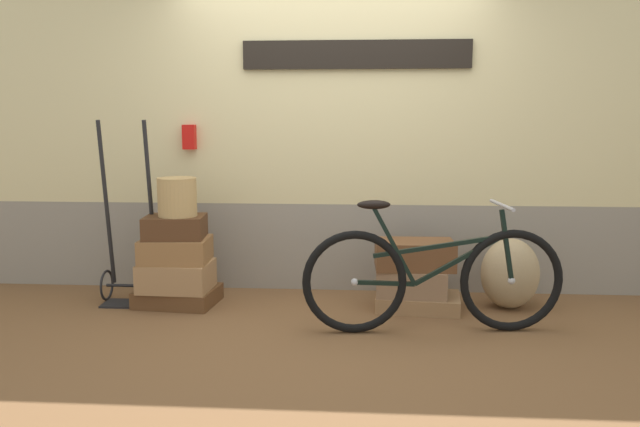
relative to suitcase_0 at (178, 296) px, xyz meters
The scene contains 13 objects.
ground 1.20m from the suitcase_0, 12.50° to the right, with size 10.14×5.20×0.06m, color brown.
station_building 1.84m from the suitcase_0, 26.48° to the left, with size 8.14×0.74×2.67m.
suitcase_0 is the anchor object (origin of this frame).
suitcase_1 0.18m from the suitcase_0, 81.37° to the right, with size 0.52×0.40×0.22m, color #9E754C.
suitcase_2 0.37m from the suitcase_0, 84.27° to the right, with size 0.51×0.40×0.18m, color olive.
suitcase_3 0.55m from the suitcase_0, 101.28° to the right, with size 0.45×0.36×0.17m, color #4C2D19.
suitcase_4 1.85m from the suitcase_0, ahead, with size 0.62×0.41×0.11m, color #9E754C.
suitcase_5 1.81m from the suitcase_0, ahead, with size 0.52×0.33×0.20m, color #937051.
suitcase_6 1.85m from the suitcase_0, ahead, with size 0.58×0.35×0.21m, color brown.
wicker_basket 0.78m from the suitcase_0, 38.45° to the right, with size 0.29×0.29×0.29m, color tan.
luggage_trolley 0.49m from the suitcase_0, behind, with size 0.43×0.34×1.42m.
burlap_sack 2.55m from the suitcase_0, ahead, with size 0.44×0.37×0.54m, color tan.
bicycle 1.99m from the suitcase_0, 15.22° to the right, with size 1.75×0.46×0.90m.
Camera 1 is at (0.27, -4.42, 1.43)m, focal length 35.52 mm.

